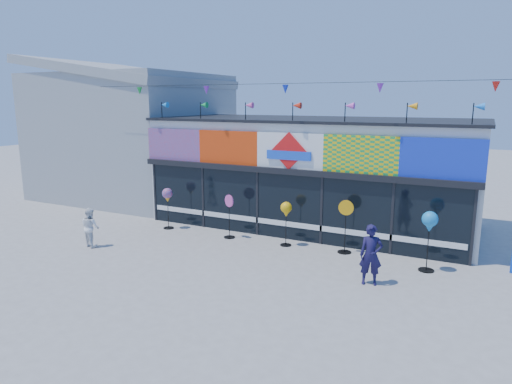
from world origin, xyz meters
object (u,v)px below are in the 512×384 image
Objects in this scene: spinner_4 at (430,224)px; adult_man at (371,255)px; spinner_2 at (286,211)px; spinner_3 at (345,225)px; spinner_1 at (229,215)px; spinner_0 at (167,196)px; child at (91,227)px.

adult_man is at bearing -125.83° from spinner_4.
spinner_2 is at bearing 175.83° from spinner_4.
spinner_4 is at bearing 37.99° from adult_man.
spinner_4 is at bearing -4.17° from spinner_2.
adult_man is (1.31, -2.18, -0.10)m from spinner_3.
spinner_1 is 0.91× the size of spinner_3.
spinner_0 is 1.00× the size of spinner_1.
spinner_3 reaches higher than adult_man.
spinner_4 reaches higher than adult_man.
spinner_1 is at bearing 177.89° from spinner_4.
spinner_4 is (2.53, -0.50, 0.49)m from spinner_3.
spinner_1 is at bearing -127.75° from child.
adult_man is (-1.22, -1.69, -0.59)m from spinner_4.
spinner_4 reaches higher than spinner_3.
adult_man reaches higher than spinner_1.
spinner_2 is 1.14× the size of child.
spinner_3 is (4.09, 0.25, 0.08)m from spinner_1.
spinner_3 is 2.55m from adult_man.
spinner_1 is 6.64m from spinner_4.
spinner_2 is 0.86× the size of spinner_4.
child is (-9.01, -0.97, -0.15)m from adult_man.
spinner_1 is 4.10m from spinner_3.
spinner_0 is at bearing 178.52° from spinner_4.
adult_man is at bearing -31.65° from spinner_2.
spinner_1 is 0.96× the size of adult_man.
adult_man is at bearing -19.70° from spinner_1.
spinner_4 is 10.60m from child.
adult_man is (3.27, -2.01, -0.39)m from spinner_2.
adult_man is at bearing -59.09° from spinner_3.
spinner_2 is 1.99m from spinner_3.
spinner_4 reaches higher than child.
spinner_0 is 0.96× the size of adult_man.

